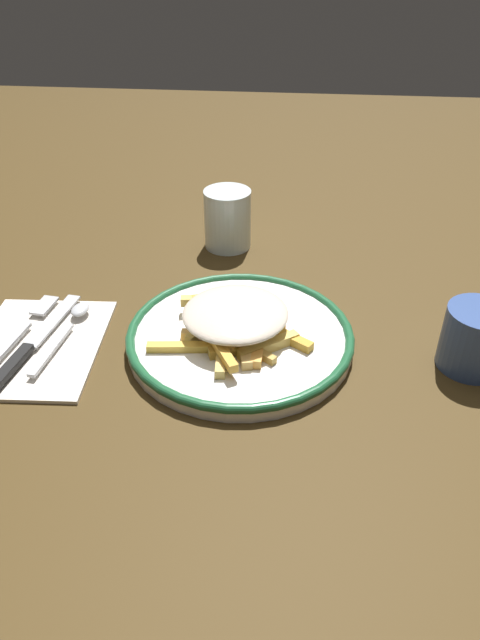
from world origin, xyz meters
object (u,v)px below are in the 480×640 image
at_px(plate, 240,336).
at_px(knife, 28,348).
at_px(fries_heap, 236,320).
at_px(coffee_mug, 477,339).
at_px(water_glass, 228,219).
at_px(fork, 19,333).
at_px(spoon, 69,324).
at_px(napkin, 37,344).

xyz_separation_m(plate, knife, (-0.25, -0.05, 0.00)).
distance_m(fries_heap, coffee_mug, 0.28).
relative_size(knife, water_glass, 2.22).
bearing_deg(knife, fork, 128.04).
height_order(fries_heap, fork, fries_heap).
bearing_deg(spoon, fries_heap, -0.96).
relative_size(fries_heap, fork, 1.13).
height_order(fork, coffee_mug, coffee_mug).
bearing_deg(knife, coffee_mug, 4.26).
bearing_deg(fries_heap, coffee_mug, -2.04).
bearing_deg(knife, napkin, 82.59).
distance_m(fries_heap, napkin, 0.25).
bearing_deg(water_glass, fries_heap, -81.01).
height_order(fork, knife, knife).
relative_size(napkin, water_glass, 2.13).
distance_m(spoon, coffee_mug, 0.50).
xyz_separation_m(spoon, coffee_mug, (0.50, -0.01, 0.03)).
height_order(knife, water_glass, water_glass).
xyz_separation_m(fork, knife, (0.02, -0.03, 0.00)).
bearing_deg(fork, water_glass, 51.10).
bearing_deg(fork, napkin, -24.51).
relative_size(napkin, knife, 0.96).
bearing_deg(fries_heap, plate, 25.13).
height_order(knife, coffee_mug, coffee_mug).
xyz_separation_m(plate, fork, (-0.28, -0.02, 0.00)).
xyz_separation_m(spoon, water_glass, (0.17, 0.26, 0.03)).
bearing_deg(fork, plate, 4.40).
distance_m(spoon, water_glass, 0.32).
bearing_deg(fries_heap, spoon, 179.04).
xyz_separation_m(plate, fries_heap, (-0.01, -0.00, 0.03)).
distance_m(napkin, fork, 0.03).
bearing_deg(plate, coffee_mug, -2.57).
distance_m(napkin, water_glass, 0.36).
bearing_deg(napkin, coffee_mug, 2.27).
height_order(fries_heap, knife, fries_heap).
xyz_separation_m(fork, spoon, (0.06, 0.02, 0.00)).
distance_m(plate, fork, 0.28).
distance_m(napkin, coffee_mug, 0.53).
bearing_deg(plate, fries_heap, -154.87).
bearing_deg(coffee_mug, fork, -179.09).
distance_m(napkin, knife, 0.02).
height_order(plate, spoon, plate).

